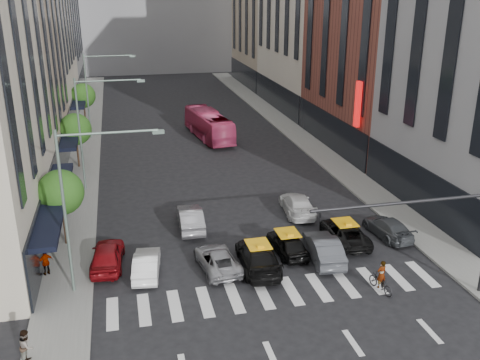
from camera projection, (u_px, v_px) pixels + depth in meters
ground at (289, 307)px, 27.83m from camera, size 160.00×160.00×0.00m
sidewalk_left at (85, 154)px, 52.83m from camera, size 3.00×96.00×0.15m
sidewalk_right at (305, 140)px, 57.71m from camera, size 3.00×96.00×0.15m
building_left_b at (3, 32)px, 45.75m from camera, size 8.00×16.00×24.00m
building_right_b at (375, 16)px, 51.71m from camera, size 8.00×18.00×26.00m
tree_near at (61, 193)px, 33.23m from camera, size 2.88×2.88×4.95m
tree_mid at (75, 129)px, 47.88m from camera, size 2.88×2.88×4.95m
tree_far at (83, 96)px, 62.53m from camera, size 2.88×2.88×4.95m
streetlamp_near at (82, 190)px, 27.34m from camera, size 5.38×0.25×9.00m
streetlamp_mid at (91, 119)px, 41.99m from camera, size 5.38×0.25×9.00m
streetlamp_far at (96, 85)px, 56.63m from camera, size 5.38×0.25×9.00m
traffic_signal at (443, 223)px, 27.02m from camera, size 10.10×0.20×6.00m
liberty_sign at (358, 104)px, 46.76m from camera, size 0.30×0.70×4.00m
car_red at (107, 255)px, 31.62m from camera, size 2.21×4.63×1.53m
car_white_front at (146, 264)px, 30.81m from camera, size 1.91×4.20×1.34m
car_silver at (217, 259)px, 31.39m from camera, size 2.54×4.69×1.25m
taxi_left at (258, 256)px, 31.45m from camera, size 2.52×5.44×1.54m
taxi_center at (287, 243)px, 33.22m from camera, size 1.95×4.18×1.38m
car_grey_mid at (323, 248)px, 32.43m from camera, size 2.09×4.82×1.54m
taxi_right at (344, 232)px, 34.69m from camera, size 2.60×5.08×1.37m
car_grey_curb at (388, 227)px, 35.54m from camera, size 2.14×4.54×1.28m
car_row2_left at (190, 218)px, 36.67m from camera, size 1.73×4.63×1.51m
car_row2_right at (297, 204)px, 39.09m from camera, size 2.48×5.10×1.43m
bus at (209, 125)px, 58.23m from camera, size 3.96×10.96×2.99m
motorcycle at (381, 283)px, 29.13m from camera, size 1.07×2.01×1.00m
rider at (383, 262)px, 28.68m from camera, size 0.66×0.50×1.60m
pedestrian_near at (27, 346)px, 23.31m from camera, size 0.69×0.84×1.63m
pedestrian_far at (46, 262)px, 30.45m from camera, size 0.97×0.78×1.55m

